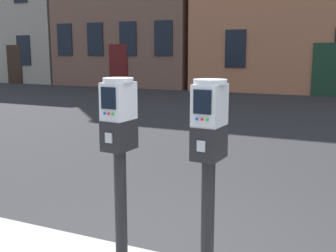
% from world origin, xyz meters
% --- Properties ---
extents(parking_meter_near_kerb, '(0.23, 0.26, 1.46)m').
position_xyz_m(parking_meter_near_kerb, '(-0.45, -0.17, 1.14)').
color(parking_meter_near_kerb, black).
rests_on(parking_meter_near_kerb, sidewalk_slab).
extents(parking_meter_twin_adjacent, '(0.23, 0.26, 1.47)m').
position_xyz_m(parking_meter_twin_adjacent, '(0.23, -0.17, 1.15)').
color(parking_meter_twin_adjacent, black).
rests_on(parking_meter_twin_adjacent, sidewalk_slab).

